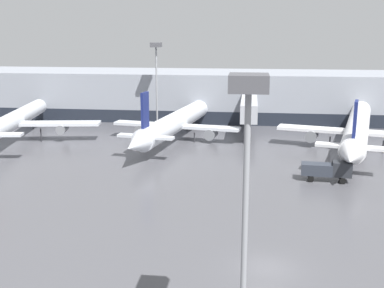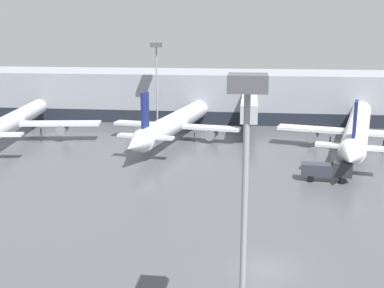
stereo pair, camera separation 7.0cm
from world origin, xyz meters
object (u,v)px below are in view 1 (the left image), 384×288
Objects in this scene: parked_jet_0 at (13,121)px; parked_jet_3 at (357,128)px; parked_jet_2 at (176,122)px; service_truck_2 at (327,169)px; apron_light_mast_1 at (247,137)px; apron_light_mast_0 at (156,59)px.

parked_jet_0 is 0.86× the size of parked_jet_3.
parked_jet_2 reaches higher than service_truck_2.
apron_light_mast_1 reaches higher than parked_jet_2.
apron_light_mast_1 reaches higher than service_truck_2.
apron_light_mast_1 is (16.16, -60.85, 0.14)m from apron_light_mast_0.
parked_jet_2 is 2.49× the size of apron_light_mast_0.
parked_jet_2 is 28.02m from service_truck_2.
parked_jet_3 is at bearing -97.53° from parked_jet_0.
parked_jet_0 is 2.24× the size of apron_light_mast_1.
parked_jet_2 is 0.94× the size of parked_jet_3.
parked_jet_0 is at bearing -146.66° from apron_light_mast_0.
parked_jet_0 reaches higher than parked_jet_2.
parked_jet_0 reaches higher than service_truck_2.
apron_light_mast_1 reaches higher than parked_jet_0.
apron_light_mast_1 reaches higher than parked_jet_3.
parked_jet_0 is 5.88× the size of service_truck_2.
parked_jet_2 is 13.92m from apron_light_mast_0.
parked_jet_3 is at bearing 72.13° from apron_light_mast_1.
apron_light_mast_0 is at bearing -65.06° from parked_jet_0.
apron_light_mast_0 is (-31.76, 12.46, 8.85)m from parked_jet_3.
apron_light_mast_1 is at bearing -75.13° from apron_light_mast_0.
parked_jet_2 is 2.46× the size of apron_light_mast_1.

